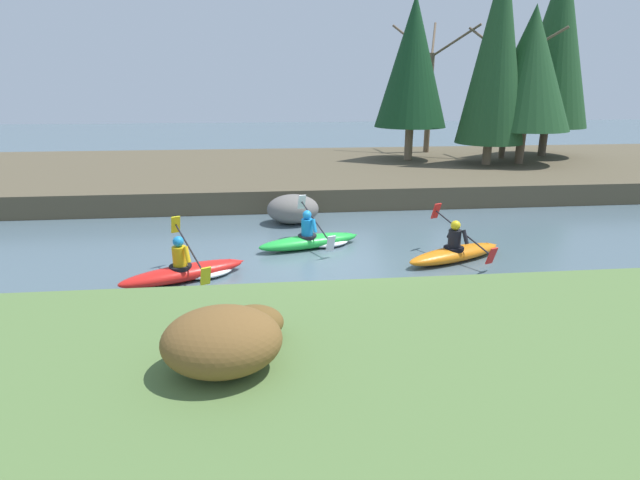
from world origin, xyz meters
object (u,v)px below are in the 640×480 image
(kayaker_middle, at_px, (313,240))
(kayaker_trailing, at_px, (189,271))
(kayaker_lead, at_px, (456,252))
(boulder_midstream, at_px, (293,209))

(kayaker_middle, distance_m, kayaker_trailing, 3.47)
(kayaker_lead, xyz_separation_m, kayaker_trailing, (-6.19, -0.56, -0.02))
(kayaker_middle, distance_m, boulder_midstream, 2.45)
(kayaker_middle, xyz_separation_m, boulder_midstream, (-0.40, 2.40, 0.24))
(kayaker_lead, relative_size, boulder_midstream, 1.74)
(kayaker_lead, bearing_deg, kayaker_trailing, 162.39)
(kayaker_trailing, bearing_deg, kayaker_middle, 8.07)
(kayaker_trailing, distance_m, boulder_midstream, 5.00)
(kayaker_trailing, bearing_deg, boulder_midstream, 34.49)
(kayaker_lead, xyz_separation_m, kayaker_middle, (-3.30, 1.36, -0.02))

